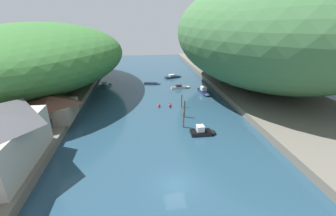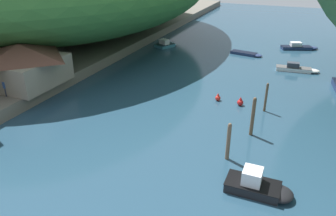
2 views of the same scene
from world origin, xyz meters
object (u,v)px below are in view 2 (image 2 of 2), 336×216
object	(u,v)px
boat_far_right_bank	(259,186)
channel_buoy_far	(240,102)
boat_red_skiff	(166,44)
boat_white_cruiser	(300,47)
boat_yellow_tender	(298,69)
boat_far_upstream	(247,54)
boathouse_shed	(22,63)
person_on_quay	(46,73)
channel_buoy_near	(218,98)
person_by_boathouse	(5,87)

from	to	relation	value
boat_far_right_bank	channel_buoy_far	bearing A→B (deg)	-163.26
boat_red_skiff	boat_white_cruiser	bearing A→B (deg)	43.43
boat_yellow_tender	channel_buoy_far	world-z (taller)	boat_yellow_tender
boat_white_cruiser	boat_far_upstream	distance (m)	9.49
boathouse_shed	boat_yellow_tender	bearing A→B (deg)	35.56
boathouse_shed	boat_far_right_bank	xyz separation A→B (m)	(25.54, -6.83, -2.97)
person_on_quay	boathouse_shed	bearing A→B (deg)	130.29
boat_far_upstream	channel_buoy_near	size ratio (longest dim) A/B	5.93
boat_far_right_bank	channel_buoy_near	bearing A→B (deg)	-154.50
boat_far_right_bank	boat_far_upstream	xyz separation A→B (m)	(-6.23, 30.83, -0.29)
boat_yellow_tender	boat_white_cruiser	xyz separation A→B (m)	(-0.27, 11.35, -0.00)
person_by_boathouse	boat_yellow_tender	bearing A→B (deg)	-44.64
boat_yellow_tender	boat_far_upstream	bearing A→B (deg)	-129.57
boat_white_cruiser	person_on_quay	world-z (taller)	person_on_quay
boat_yellow_tender	person_by_boathouse	world-z (taller)	person_by_boathouse
boat_far_right_bank	boat_red_skiff	bearing A→B (deg)	-147.36
boat_red_skiff	channel_buoy_far	distance (m)	23.83
boathouse_shed	boat_far_right_bank	bearing A→B (deg)	-14.97
boat_far_right_bank	boat_far_upstream	world-z (taller)	boat_far_right_bank
boat_white_cruiser	boat_red_skiff	size ratio (longest dim) A/B	1.45
boat_red_skiff	channel_buoy_far	bearing A→B (deg)	-23.62
boat_white_cruiser	boat_red_skiff	xyz separation A→B (m)	(-20.09, -6.51, 0.02)
boat_far_right_bank	channel_buoy_near	xyz separation A→B (m)	(-6.06, 13.00, -0.16)
boat_yellow_tender	person_on_quay	distance (m)	30.48
boat_yellow_tender	boat_far_right_bank	size ratio (longest dim) A/B	1.28
boat_far_upstream	person_on_quay	bearing A→B (deg)	-26.90
boat_far_upstream	channel_buoy_far	bearing A→B (deg)	18.26
boathouse_shed	channel_buoy_near	size ratio (longest dim) A/B	9.76
channel_buoy_near	boat_far_right_bank	bearing A→B (deg)	-64.99
boathouse_shed	boat_yellow_tender	distance (m)	32.86
boat_yellow_tender	person_by_boathouse	xyz separation A→B (m)	(-25.61, -22.43, 1.89)
boat_red_skiff	person_by_boathouse	world-z (taller)	person_by_boathouse
boat_white_cruiser	channel_buoy_near	world-z (taller)	boat_white_cruiser
boat_yellow_tender	boat_white_cruiser	size ratio (longest dim) A/B	0.92
boat_red_skiff	channel_buoy_far	size ratio (longest dim) A/B	4.38
person_by_boathouse	boathouse_shed	bearing A→B (deg)	20.55
boat_red_skiff	boat_far_upstream	distance (m)	13.07
boat_far_right_bank	person_on_quay	size ratio (longest dim) A/B	2.51
boat_yellow_tender	person_on_quay	world-z (taller)	person_on_quay
boathouse_shed	person_on_quay	bearing A→B (deg)	30.77
channel_buoy_near	channel_buoy_far	xyz separation A→B (m)	(2.36, -0.31, 0.04)
boat_red_skiff	channel_buoy_near	bearing A→B (deg)	-27.74
person_by_boathouse	channel_buoy_near	bearing A→B (deg)	-58.46
boat_white_cruiser	boat_yellow_tender	bearing A→B (deg)	-19.48
channel_buoy_near	channel_buoy_far	distance (m)	2.38
boat_red_skiff	boat_yellow_tender	bearing A→B (deg)	12.10
boat_white_cruiser	person_by_boathouse	size ratio (longest dim) A/B	3.48
boathouse_shed	person_on_quay	distance (m)	2.60
boathouse_shed	boat_yellow_tender	size ratio (longest dim) A/B	1.49
channel_buoy_far	person_on_quay	xyz separation A→B (m)	(-19.87, -4.68, 1.88)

